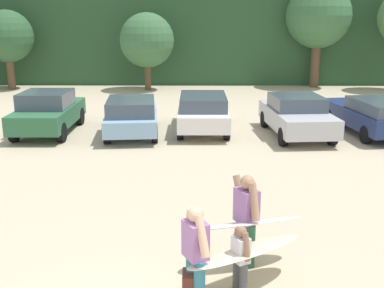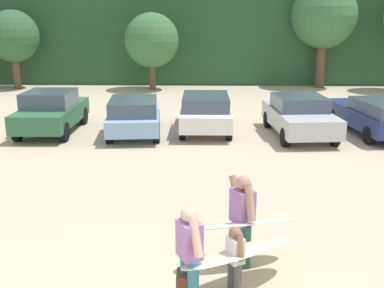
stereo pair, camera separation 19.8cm
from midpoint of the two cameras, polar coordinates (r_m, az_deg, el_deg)
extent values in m
cube|color=#284C2D|center=(35.74, -1.12, 13.62)|extent=(108.00, 12.00, 6.44)
cylinder|color=brown|center=(30.31, -21.35, 7.94)|extent=(0.44, 0.44, 1.83)
sphere|color=#2D5633|center=(30.15, -21.76, 12.08)|extent=(3.03, 3.03, 3.03)
cylinder|color=brown|center=(28.10, -5.60, 8.13)|extent=(0.36, 0.36, 1.56)
sphere|color=#38663D|center=(27.92, -5.72, 12.45)|extent=(3.15, 3.15, 3.15)
cylinder|color=brown|center=(30.05, 14.55, 9.21)|extent=(0.54, 0.54, 2.64)
sphere|color=#38663D|center=(29.91, 14.93, 14.87)|extent=(3.88, 3.88, 3.88)
cube|color=#2D6642|center=(18.33, -17.32, 3.38)|extent=(1.86, 4.20, 0.66)
cube|color=#3F4C5B|center=(18.08, -17.61, 5.20)|extent=(1.70, 1.90, 0.58)
cylinder|color=black|center=(19.94, -18.36, 3.24)|extent=(0.23, 0.69, 0.69)
cylinder|color=black|center=(19.48, -13.75, 3.32)|extent=(0.23, 0.69, 0.69)
cylinder|color=black|center=(17.40, -21.13, 1.33)|extent=(0.23, 0.69, 0.69)
cylinder|color=black|center=(16.88, -15.92, 1.37)|extent=(0.23, 0.69, 0.69)
cube|color=#84ADD1|center=(17.56, -7.63, 3.17)|extent=(2.21, 4.44, 0.56)
cube|color=#3F4C5B|center=(16.92, -7.77, 4.56)|extent=(1.88, 2.50, 0.51)
cylinder|color=black|center=(19.05, -9.87, 3.17)|extent=(0.28, 0.64, 0.62)
cylinder|color=black|center=(18.98, -4.98, 3.29)|extent=(0.28, 0.64, 0.62)
cylinder|color=black|center=(16.31, -10.64, 1.11)|extent=(0.28, 0.64, 0.62)
cylinder|color=black|center=(16.22, -4.94, 1.24)|extent=(0.28, 0.64, 0.62)
cube|color=white|center=(17.90, 1.02, 3.69)|extent=(1.84, 4.39, 0.59)
cube|color=#3F4C5B|center=(17.50, 1.03, 5.19)|extent=(1.69, 2.58, 0.48)
cylinder|color=black|center=(19.38, -1.47, 3.70)|extent=(0.22, 0.69, 0.69)
cylinder|color=black|center=(19.40, 3.40, 3.69)|extent=(0.22, 0.69, 0.69)
cylinder|color=black|center=(16.56, -1.78, 1.70)|extent=(0.22, 0.69, 0.69)
cylinder|color=black|center=(16.58, 3.91, 1.69)|extent=(0.22, 0.69, 0.69)
cube|color=silver|center=(17.48, 12.27, 3.08)|extent=(2.23, 4.38, 0.65)
cube|color=#3F4C5B|center=(17.46, 12.29, 4.99)|extent=(1.89, 2.07, 0.49)
cylinder|color=black|center=(18.66, 8.52, 2.99)|extent=(0.27, 0.65, 0.63)
cylinder|color=black|center=(19.10, 13.49, 3.02)|extent=(0.27, 0.65, 0.63)
cylinder|color=black|center=(16.02, 10.68, 0.87)|extent=(0.27, 0.65, 0.63)
cylinder|color=black|center=(16.53, 16.37, 0.95)|extent=(0.27, 0.65, 0.63)
cube|color=navy|center=(18.74, 20.53, 3.21)|extent=(2.51, 4.82, 0.63)
cube|color=#3F4C5B|center=(17.84, 22.03, 4.23)|extent=(2.09, 2.75, 0.43)
cylinder|color=black|center=(19.78, 16.23, 3.23)|extent=(0.30, 0.65, 0.62)
cylinder|color=black|center=(20.51, 20.70, 3.26)|extent=(0.30, 0.65, 0.62)
cylinder|color=black|center=(17.09, 20.14, 1.07)|extent=(0.30, 0.65, 0.62)
cylinder|color=#26593F|center=(8.33, 6.34, -12.19)|extent=(0.18, 0.18, 0.78)
cylinder|color=#26593F|center=(8.54, 5.31, -11.44)|extent=(0.18, 0.18, 0.78)
cube|color=#9966A5|center=(8.15, 5.95, -7.48)|extent=(0.45, 0.49, 0.60)
sphere|color=tan|center=(7.99, 6.03, -4.67)|extent=(0.25, 0.25, 0.25)
cylinder|color=tan|center=(7.92, 6.84, -6.97)|extent=(0.25, 0.31, 0.65)
cylinder|color=tan|center=(8.26, 5.16, -5.96)|extent=(0.30, 0.41, 0.63)
cylinder|color=#4C4C51|center=(7.60, 5.49, -16.10)|extent=(0.13, 0.13, 0.54)
cylinder|color=#4C4C51|center=(7.74, 4.71, -15.45)|extent=(0.13, 0.13, 0.54)
cube|color=silver|center=(7.44, 5.18, -12.62)|extent=(0.31, 0.34, 0.41)
sphere|color=#8C664C|center=(7.31, 5.24, -10.59)|extent=(0.17, 0.17, 0.17)
cylinder|color=#8C664C|center=(7.28, 5.85, -12.35)|extent=(0.17, 0.21, 0.45)
cylinder|color=#8C664C|center=(7.50, 4.58, -11.42)|extent=(0.17, 0.22, 0.45)
cylinder|color=teal|center=(7.28, 0.10, -16.61)|extent=(0.17, 0.17, 0.74)
cylinder|color=teal|center=(7.49, -0.85, -15.65)|extent=(0.17, 0.17, 0.74)
cube|color=#9966A5|center=(7.07, -0.39, -11.57)|extent=(0.43, 0.47, 0.57)
sphere|color=#D8AD8C|center=(6.89, -0.40, -8.57)|extent=(0.24, 0.24, 0.24)
cylinder|color=#D8AD8C|center=(6.83, 0.40, -11.16)|extent=(0.27, 0.37, 0.60)
cylinder|color=#D8AD8C|center=(7.17, -1.15, -9.83)|extent=(0.24, 0.31, 0.61)
ellipsoid|color=white|center=(8.21, 6.33, -9.54)|extent=(2.03, 1.06, 0.25)
ellipsoid|color=beige|center=(7.61, 5.85, -12.83)|extent=(2.16, 1.69, 0.19)
cube|color=#592D23|center=(7.51, -1.00, -16.88)|extent=(0.24, 0.34, 0.45)
camera|label=1|loc=(0.10, -90.47, -0.13)|focal=43.86mm
camera|label=2|loc=(0.10, 89.53, 0.13)|focal=43.86mm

